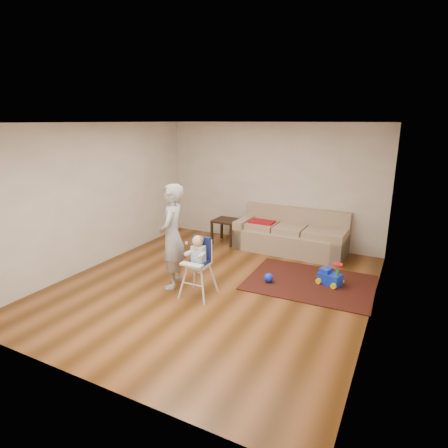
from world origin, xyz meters
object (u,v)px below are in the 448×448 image
at_px(sofa, 290,231).
at_px(high_chair, 198,267).
at_px(toy_ball, 269,278).
at_px(ride_on_toy, 330,273).
at_px(adult, 172,237).
at_px(side_table, 226,231).

height_order(sofa, high_chair, high_chair).
height_order(toy_ball, high_chair, high_chair).
xyz_separation_m(ride_on_toy, adult, (-2.37, -1.24, 0.66)).
relative_size(toy_ball, high_chair, 0.16).
distance_m(toy_ball, adult, 1.81).
bearing_deg(side_table, ride_on_toy, -25.86).
bearing_deg(ride_on_toy, high_chair, -124.97).
distance_m(ride_on_toy, high_chair, 2.28).
bearing_deg(sofa, high_chair, -102.23).
relative_size(side_table, high_chair, 0.53).
bearing_deg(ride_on_toy, adult, -134.85).
height_order(toy_ball, adult, adult).
relative_size(sofa, adult, 1.33).
distance_m(ride_on_toy, adult, 2.76).
distance_m(side_table, high_chair, 2.79).
distance_m(sofa, adult, 2.90).
bearing_deg(side_table, adult, -83.99).
bearing_deg(high_chair, ride_on_toy, 36.59).
height_order(sofa, side_table, sofa).
bearing_deg(adult, side_table, 167.01).
xyz_separation_m(toy_ball, adult, (-1.41, -0.84, 0.78)).
distance_m(side_table, toy_ball, 2.38).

